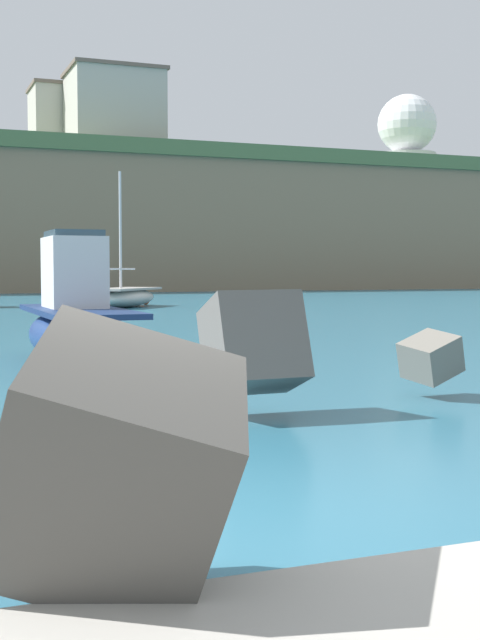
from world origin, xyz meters
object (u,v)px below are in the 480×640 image
Objects in this scene: station_building_central at (114,110)px; radar_dome at (407,135)px; boat_mid_left at (78,322)px; boat_near_right at (124,296)px; station_building_west at (64,122)px; mooring_buoy_inner at (254,305)px; mooring_buoy_middle at (145,300)px.

radar_dome is at bearing 14.09° from station_building_central.
boat_near_right is at bearing 74.28° from boat_mid_left.
radar_dome reaches higher than boat_mid_left.
mooring_buoy_inner is at bearing -89.17° from station_building_west.
station_building_west is at bearing 84.16° from boat_near_right.
station_building_west is 6.91m from station_building_central.
boat_mid_left is at bearing -103.77° from station_building_central.
radar_dome is at bearing 44.29° from mooring_buoy_middle.
radar_dome is (39.62, 38.65, 15.99)m from mooring_buoy_middle.
station_building_central is (3.16, -6.14, 0.21)m from station_building_west.
station_building_west is (2.32, 36.23, 14.73)m from mooring_buoy_middle.
station_building_west is (-0.63, 43.40, 14.73)m from mooring_buoy_inner.
mooring_buoy_inner is (4.58, -4.84, -0.29)m from boat_near_right.
mooring_buoy_middle is at bearing -135.71° from radar_dome.
boat_mid_left is at bearing -105.72° from boat_near_right.
boat_mid_left is 81.33m from radar_dome.
boat_mid_left is 21.30m from mooring_buoy_inner.
mooring_buoy_inner is at bearing -128.66° from radar_dome.
mooring_buoy_inner is 0.06× the size of station_building_central.
station_building_west is (10.43, 61.60, 14.16)m from boat_mid_left.
radar_dome reaches higher than mooring_buoy_inner.
radar_dome reaches higher than mooring_buoy_middle.
mooring_buoy_middle is 0.07× the size of station_building_west.
boat_mid_left is at bearing -126.70° from radar_dome.
radar_dome is (47.72, 64.02, 15.42)m from boat_mid_left.
boat_near_right is at bearing -102.36° from station_building_central.
mooring_buoy_middle is 39.18m from station_building_west.
mooring_buoy_middle is (-2.95, 7.17, 0.00)m from mooring_buoy_inner.
boat_mid_left reaches higher than mooring_buoy_inner.
mooring_buoy_middle is 0.05× the size of radar_dome.
radar_dome is 1.41× the size of station_building_west.
boat_near_right is at bearing -95.84° from station_building_west.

